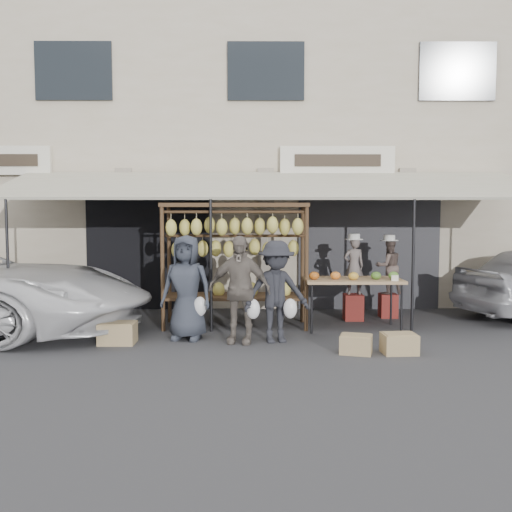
# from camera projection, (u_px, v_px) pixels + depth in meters

# --- Properties ---
(ground_plane) EXTENTS (90.00, 90.00, 0.00)m
(ground_plane) POSITION_uv_depth(u_px,v_px,m) (271.00, 347.00, 8.79)
(ground_plane) COLOR #2D2D30
(shophouse) EXTENTS (24.00, 6.15, 7.30)m
(shophouse) POSITION_uv_depth(u_px,v_px,m) (263.00, 152.00, 14.97)
(shophouse) COLOR beige
(shophouse) RESTS_ON ground_plane
(awning) EXTENTS (10.00, 2.35, 2.92)m
(awning) POSITION_uv_depth(u_px,v_px,m) (268.00, 186.00, 10.86)
(awning) COLOR beige
(awning) RESTS_ON ground_plane
(banana_rack) EXTENTS (2.60, 0.90, 2.24)m
(banana_rack) POSITION_uv_depth(u_px,v_px,m) (235.00, 240.00, 10.19)
(banana_rack) COLOR black
(banana_rack) RESTS_ON ground_plane
(produce_table) EXTENTS (1.70, 0.90, 1.04)m
(produce_table) POSITION_uv_depth(u_px,v_px,m) (353.00, 281.00, 10.05)
(produce_table) COLOR #9B7B56
(produce_table) RESTS_ON ground_plane
(vendor_left) EXTENTS (0.42, 0.29, 1.09)m
(vendor_left) POSITION_uv_depth(u_px,v_px,m) (354.00, 266.00, 10.89)
(vendor_left) COLOR slate
(vendor_left) RESTS_ON stool_left
(vendor_right) EXTENTS (0.59, 0.49, 1.09)m
(vendor_right) POSITION_uv_depth(u_px,v_px,m) (389.00, 266.00, 11.17)
(vendor_right) COLOR brown
(vendor_right) RESTS_ON stool_right
(customer_left) EXTENTS (0.93, 0.71, 1.71)m
(customer_left) POSITION_uv_depth(u_px,v_px,m) (187.00, 287.00, 9.26)
(customer_left) COLOR #2D323C
(customer_left) RESTS_ON ground_plane
(customer_mid) EXTENTS (1.07, 0.62, 1.71)m
(customer_mid) POSITION_uv_depth(u_px,v_px,m) (239.00, 289.00, 9.02)
(customer_mid) COLOR #6E645B
(customer_mid) RESTS_ON ground_plane
(customer_right) EXTENTS (1.16, 0.83, 1.63)m
(customer_right) POSITION_uv_depth(u_px,v_px,m) (276.00, 292.00, 9.07)
(customer_right) COLOR #24252B
(customer_right) RESTS_ON ground_plane
(stool_left) EXTENTS (0.44, 0.44, 0.50)m
(stool_left) POSITION_uv_depth(u_px,v_px,m) (353.00, 307.00, 10.96)
(stool_left) COLOR maroon
(stool_left) RESTS_ON ground_plane
(stool_right) EXTENTS (0.38, 0.38, 0.47)m
(stool_right) POSITION_uv_depth(u_px,v_px,m) (388.00, 306.00, 11.23)
(stool_right) COLOR maroon
(stool_right) RESTS_ON ground_plane
(crate_near_a) EXTENTS (0.53, 0.46, 0.27)m
(crate_near_a) POSITION_uv_depth(u_px,v_px,m) (356.00, 344.00, 8.38)
(crate_near_a) COLOR tan
(crate_near_a) RESTS_ON ground_plane
(crate_near_b) EXTENTS (0.52, 0.41, 0.30)m
(crate_near_b) POSITION_uv_depth(u_px,v_px,m) (399.00, 344.00, 8.37)
(crate_near_b) COLOR tan
(crate_near_b) RESTS_ON ground_plane
(crate_far) EXTENTS (0.56, 0.43, 0.34)m
(crate_far) POSITION_uv_depth(u_px,v_px,m) (118.00, 333.00, 9.00)
(crate_far) COLOR tan
(crate_far) RESTS_ON ground_plane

